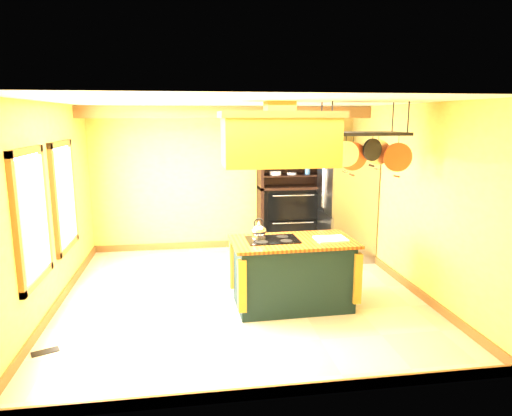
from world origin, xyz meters
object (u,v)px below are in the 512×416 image
object	(u,v)px
kitchen_island	(292,273)
refrigerator	(346,207)
range_hood	(279,137)
pot_rack	(364,143)
hutch	(289,206)

from	to	relation	value
kitchen_island	refrigerator	world-z (taller)	refrigerator
range_hood	refrigerator	distance (m)	2.94
pot_rack	refrigerator	size ratio (longest dim) A/B	0.64
range_hood	refrigerator	bearing A→B (deg)	51.16
kitchen_island	hutch	xyz separation A→B (m)	(0.57, 2.76, 0.37)
pot_rack	hutch	xyz separation A→B (m)	(-0.35, 2.76, -1.34)
range_hood	pot_rack	xyz separation A→B (m)	(1.11, 0.00, -0.08)
kitchen_island	pot_rack	world-z (taller)	pot_rack
hutch	pot_rack	bearing A→B (deg)	-82.76
range_hood	pot_rack	world-z (taller)	same
pot_rack	kitchen_island	bearing A→B (deg)	179.95
range_hood	hutch	bearing A→B (deg)	74.51
pot_rack	refrigerator	xyz separation A→B (m)	(0.52, 2.04, -1.26)
range_hood	pot_rack	distance (m)	1.12
range_hood	refrigerator	size ratio (longest dim) A/B	0.80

